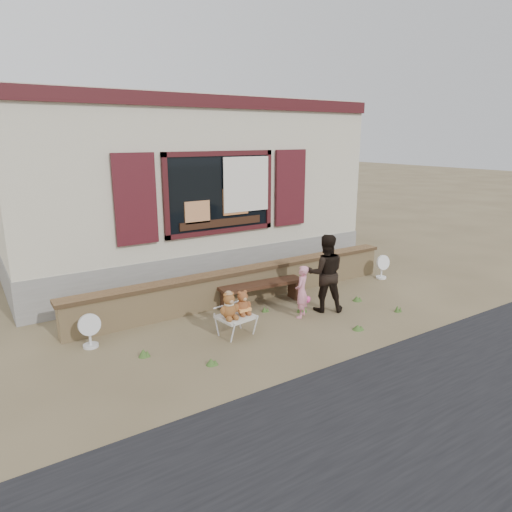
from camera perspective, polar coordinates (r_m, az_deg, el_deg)
ground at (r=8.43m, az=2.24°, el=-7.46°), size 80.00×80.00×0.00m
shopfront at (r=11.81m, az=-10.46°, el=8.73°), size 8.04×5.13×4.00m
brick_wall at (r=9.09m, az=-1.38°, el=-3.48°), size 7.10×0.36×0.67m
bench at (r=8.86m, az=0.70°, el=-4.11°), size 1.75×0.51×0.44m
folding_chair at (r=7.54m, az=-2.54°, el=-7.70°), size 0.61×0.56×0.34m
teddy_bear_left at (r=7.37m, az=-3.42°, el=-6.14°), size 0.36×0.32×0.44m
teddy_bear_right at (r=7.53m, az=-1.72°, el=-5.77°), size 0.33×0.30×0.41m
child at (r=8.25m, az=5.72°, el=-4.46°), size 0.42×0.39×0.96m
adult at (r=8.54m, az=8.65°, el=-2.11°), size 0.90×0.85×1.46m
fan_left at (r=7.59m, az=-20.11°, el=-8.71°), size 0.35×0.23×0.56m
fan_right at (r=10.88m, az=15.45°, el=-1.28°), size 0.35×0.24×0.56m
grass_tufts at (r=8.06m, az=4.78°, el=-8.13°), size 4.73×1.68×0.15m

